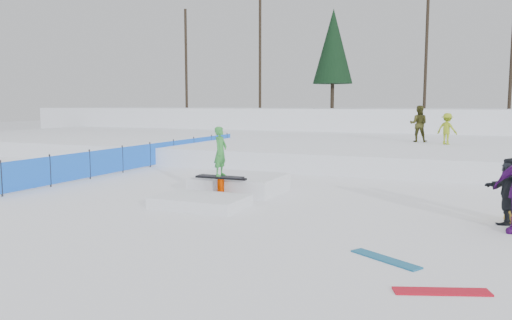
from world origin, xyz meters
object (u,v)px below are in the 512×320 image
at_px(walker_ygreen, 447,129).
at_px(spectator_dark, 510,192).
at_px(safety_fence, 150,155).
at_px(jib_rail_feature, 230,186).
at_px(walker_olive, 419,124).

bearing_deg(walker_ygreen, spectator_dark, 121.99).
distance_m(walker_ygreen, spectator_dark, 13.69).
height_order(safety_fence, spectator_dark, spectator_dark).
relative_size(safety_fence, jib_rail_feature, 3.64).
height_order(safety_fence, walker_ygreen, walker_ygreen).
bearing_deg(walker_ygreen, walker_olive, -14.74).
relative_size(spectator_dark, jib_rail_feature, 0.36).
xyz_separation_m(safety_fence, spectator_dark, (13.71, -5.86, 0.25)).
height_order(safety_fence, jib_rail_feature, jib_rail_feature).
xyz_separation_m(spectator_dark, jib_rail_feature, (-7.47, 1.01, -0.49)).
xyz_separation_m(walker_ygreen, jib_rail_feature, (-5.61, -12.53, -1.26)).
bearing_deg(walker_olive, jib_rail_feature, 73.25).
bearing_deg(spectator_dark, walker_olive, 165.89).
bearing_deg(safety_fence, spectator_dark, -23.14).
bearing_deg(jib_rail_feature, walker_olive, 72.95).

